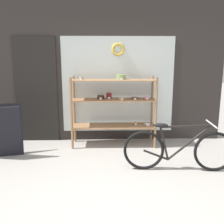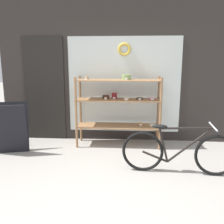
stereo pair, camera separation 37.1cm
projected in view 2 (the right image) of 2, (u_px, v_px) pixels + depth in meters
The scene contains 5 objects.
ground_plane at pixel (101, 201), 2.97m from camera, with size 30.00×30.00×0.00m, color gray.
storefront_facade at pixel (112, 55), 4.95m from camera, with size 4.66×0.13×3.60m.
display_case at pixel (119, 103), 4.77m from camera, with size 1.60×0.46×1.37m.
bicycle at pixel (178, 152), 3.64m from camera, with size 1.66×0.46×0.75m.
sandwich_board at pixel (10, 128), 4.44m from camera, with size 0.67×0.51×0.90m.
Camera 2 is at (0.33, -2.67, 1.66)m, focal length 40.00 mm.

